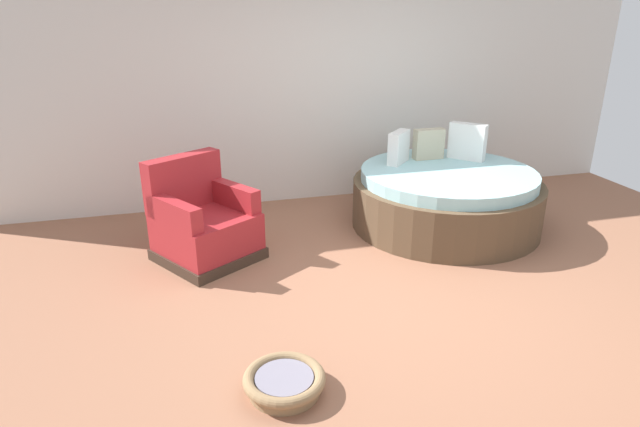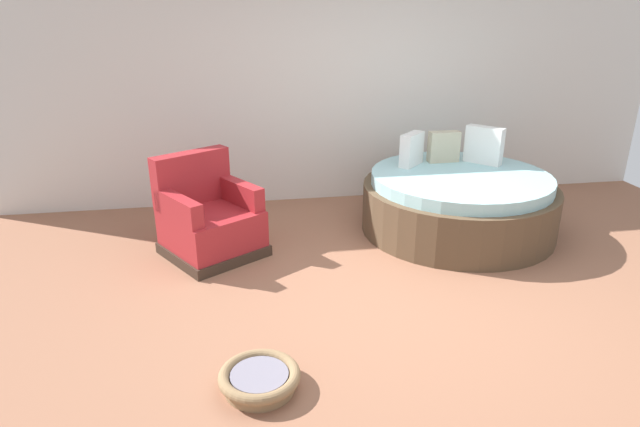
# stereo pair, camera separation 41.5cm
# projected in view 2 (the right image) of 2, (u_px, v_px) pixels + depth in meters

# --- Properties ---
(ground_plane) EXTENTS (8.00, 8.00, 0.02)m
(ground_plane) POSITION_uv_depth(u_px,v_px,m) (393.00, 298.00, 4.38)
(ground_plane) COLOR #936047
(back_wall) EXTENTS (8.00, 0.12, 2.89)m
(back_wall) POSITION_uv_depth(u_px,v_px,m) (335.00, 77.00, 6.22)
(back_wall) COLOR silver
(back_wall) RESTS_ON ground_plane
(round_daybed) EXTENTS (1.98, 1.98, 1.02)m
(round_daybed) POSITION_uv_depth(u_px,v_px,m) (458.00, 202.00, 5.59)
(round_daybed) COLOR brown
(round_daybed) RESTS_ON ground_plane
(red_armchair) EXTENTS (1.10, 1.10, 0.94)m
(red_armchair) POSITION_uv_depth(u_px,v_px,m) (209.00, 220.00, 5.06)
(red_armchair) COLOR #38281E
(red_armchair) RESTS_ON ground_plane
(pet_basket) EXTENTS (0.51, 0.51, 0.13)m
(pet_basket) POSITION_uv_depth(u_px,v_px,m) (260.00, 379.00, 3.31)
(pet_basket) COLOR #8E704C
(pet_basket) RESTS_ON ground_plane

